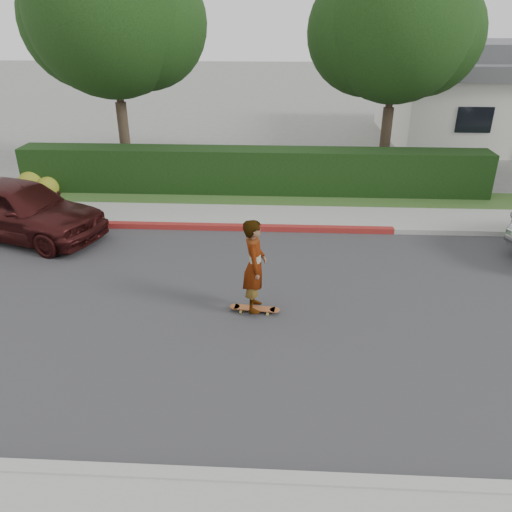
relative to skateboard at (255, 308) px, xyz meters
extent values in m
plane|color=slate|center=(2.53, 0.08, -0.09)|extent=(120.00, 120.00, 0.00)
cube|color=#2D2D30|center=(2.53, 0.08, -0.08)|extent=(60.00, 8.00, 0.01)
cube|color=#9E9E99|center=(2.53, -4.02, -0.01)|extent=(60.00, 0.20, 0.15)
cube|color=#9E9E99|center=(2.53, 4.18, -0.01)|extent=(60.00, 0.20, 0.15)
cube|color=maroon|center=(-2.47, 4.18, -0.01)|extent=(12.00, 0.21, 0.15)
cube|color=gray|center=(2.53, 5.08, -0.03)|extent=(60.00, 1.60, 0.12)
cube|color=#2D4C1E|center=(2.53, 6.68, -0.04)|extent=(60.00, 1.60, 0.10)
cube|color=black|center=(-0.47, 7.28, 0.66)|extent=(15.00, 1.00, 1.50)
sphere|color=#2D4C19|center=(-7.67, 6.88, 0.26)|extent=(0.90, 0.90, 0.90)
sphere|color=#2D4C19|center=(-7.07, 6.68, 0.21)|extent=(0.70, 0.70, 0.70)
cylinder|color=#33261C|center=(-4.97, 8.58, 1.26)|extent=(0.36, 0.36, 2.70)
cylinder|color=#33261C|center=(-4.97, 8.58, 3.29)|extent=(0.24, 0.24, 2.25)
sphere|color=black|center=(-4.97, 8.58, 5.31)|extent=(5.20, 5.20, 5.20)
sphere|color=black|center=(-5.77, 8.98, 5.11)|extent=(4.42, 4.42, 4.42)
sphere|color=black|center=(-4.07, 8.88, 5.01)|extent=(4.16, 4.16, 4.16)
cylinder|color=#33261C|center=(4.03, 9.08, 1.17)|extent=(0.36, 0.36, 2.52)
cylinder|color=#33261C|center=(4.03, 9.08, 3.06)|extent=(0.24, 0.24, 2.10)
sphere|color=black|center=(4.03, 9.08, 4.95)|extent=(4.80, 4.80, 4.80)
sphere|color=black|center=(3.23, 9.48, 4.75)|extent=(4.08, 4.08, 4.08)
sphere|color=black|center=(4.93, 9.38, 4.65)|extent=(3.84, 3.84, 3.84)
cube|color=beige|center=(10.53, 16.08, 1.41)|extent=(10.00, 8.00, 3.00)
cube|color=#4C4C51|center=(10.53, 16.08, 3.21)|extent=(10.60, 8.60, 0.60)
cube|color=#4C4C51|center=(10.53, 16.08, 3.81)|extent=(8.40, 6.40, 0.80)
cube|color=black|center=(8.03, 12.06, 1.51)|extent=(1.40, 0.06, 1.00)
cylinder|color=gold|center=(-0.27, -0.05, -0.05)|extent=(0.06, 0.04, 0.05)
cylinder|color=gold|center=(-0.26, 0.10, -0.05)|extent=(0.06, 0.04, 0.05)
cylinder|color=gold|center=(0.26, -0.10, -0.05)|extent=(0.06, 0.04, 0.05)
cylinder|color=gold|center=(0.27, 0.05, -0.05)|extent=(0.06, 0.04, 0.05)
cube|color=silver|center=(-0.27, 0.03, -0.01)|extent=(0.06, 0.16, 0.02)
cube|color=silver|center=(0.27, -0.03, -0.01)|extent=(0.06, 0.16, 0.02)
cube|color=brown|center=(0.00, 0.00, 0.01)|extent=(0.82, 0.28, 0.02)
cylinder|color=brown|center=(-0.40, 0.04, 0.01)|extent=(0.22, 0.22, 0.02)
cylinder|color=brown|center=(0.40, -0.04, 0.01)|extent=(0.22, 0.22, 0.02)
imported|color=white|center=(0.00, 0.00, 0.95)|extent=(0.45, 0.68, 1.87)
imported|color=#3C1413|center=(-6.30, 3.44, 0.69)|extent=(4.92, 3.19, 1.56)
camera|label=1|loc=(0.47, -8.41, 5.22)|focal=35.00mm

